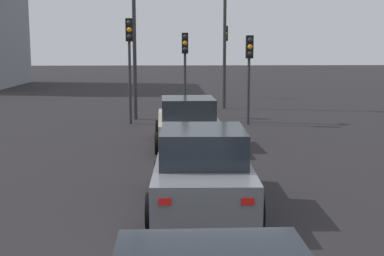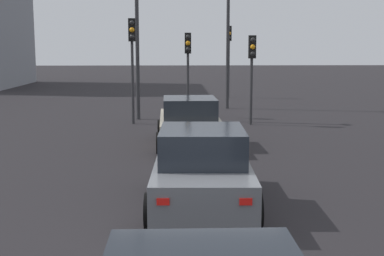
{
  "view_description": "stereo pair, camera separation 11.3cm",
  "coord_description": "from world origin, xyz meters",
  "px_view_note": "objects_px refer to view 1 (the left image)",
  "views": [
    {
      "loc": [
        -8.42,
        0.47,
        3.11
      ],
      "look_at": [
        2.4,
        -0.03,
        1.41
      ],
      "focal_mm": 48.77,
      "sensor_mm": 36.0,
      "label": 1
    },
    {
      "loc": [
        -8.42,
        0.35,
        3.11
      ],
      "look_at": [
        2.4,
        -0.03,
        1.41
      ],
      "focal_mm": 48.77,
      "sensor_mm": 36.0,
      "label": 2
    }
  ],
  "objects_px": {
    "car_beige_lead": "(188,122)",
    "traffic_light_near_left": "(249,61)",
    "traffic_light_near_right": "(225,47)",
    "street_lamp_kerbside": "(225,17)",
    "traffic_light_far_right": "(129,49)",
    "traffic_light_far_left": "(185,57)",
    "car_grey_second": "(202,169)"
  },
  "relations": [
    {
      "from": "car_beige_lead",
      "to": "traffic_light_near_left",
      "type": "bearing_deg",
      "value": -31.9
    },
    {
      "from": "traffic_light_near_right",
      "to": "street_lamp_kerbside",
      "type": "height_order",
      "value": "street_lamp_kerbside"
    },
    {
      "from": "traffic_light_far_right",
      "to": "street_lamp_kerbside",
      "type": "bearing_deg",
      "value": 133.25
    },
    {
      "from": "traffic_light_near_right",
      "to": "traffic_light_far_left",
      "type": "distance_m",
      "value": 9.26
    },
    {
      "from": "traffic_light_near_right",
      "to": "traffic_light_far_right",
      "type": "xyz_separation_m",
      "value": [
        -10.89,
        5.02,
        -0.09
      ]
    },
    {
      "from": "car_beige_lead",
      "to": "traffic_light_far_left",
      "type": "height_order",
      "value": "traffic_light_far_left"
    },
    {
      "from": "car_grey_second",
      "to": "traffic_light_far_right",
      "type": "bearing_deg",
      "value": 12.97
    },
    {
      "from": "traffic_light_near_left",
      "to": "street_lamp_kerbside",
      "type": "bearing_deg",
      "value": -178.4
    },
    {
      "from": "traffic_light_far_right",
      "to": "street_lamp_kerbside",
      "type": "distance_m",
      "value": 7.01
    },
    {
      "from": "traffic_light_far_left",
      "to": "street_lamp_kerbside",
      "type": "bearing_deg",
      "value": 147.7
    },
    {
      "from": "car_beige_lead",
      "to": "traffic_light_far_left",
      "type": "xyz_separation_m",
      "value": [
        6.76,
        -0.14,
        1.94
      ]
    },
    {
      "from": "traffic_light_far_right",
      "to": "car_beige_lead",
      "type": "bearing_deg",
      "value": 17.28
    },
    {
      "from": "traffic_light_near_left",
      "to": "traffic_light_near_right",
      "type": "bearing_deg",
      "value": 176.32
    },
    {
      "from": "traffic_light_far_left",
      "to": "street_lamp_kerbside",
      "type": "height_order",
      "value": "street_lamp_kerbside"
    },
    {
      "from": "traffic_light_near_left",
      "to": "street_lamp_kerbside",
      "type": "xyz_separation_m",
      "value": [
        5.65,
        0.38,
        1.99
      ]
    },
    {
      "from": "traffic_light_near_left",
      "to": "traffic_light_far_left",
      "type": "height_order",
      "value": "traffic_light_far_left"
    },
    {
      "from": "traffic_light_far_left",
      "to": "traffic_light_far_right",
      "type": "distance_m",
      "value": 3.09
    },
    {
      "from": "car_grey_second",
      "to": "traffic_light_far_left",
      "type": "xyz_separation_m",
      "value": [
        13.26,
        -0.1,
        1.92
      ]
    },
    {
      "from": "traffic_light_near_right",
      "to": "street_lamp_kerbside",
      "type": "xyz_separation_m",
      "value": [
        -5.62,
        0.66,
        1.44
      ]
    },
    {
      "from": "street_lamp_kerbside",
      "to": "traffic_light_near_right",
      "type": "bearing_deg",
      "value": -6.69
    },
    {
      "from": "car_beige_lead",
      "to": "street_lamp_kerbside",
      "type": "distance_m",
      "value": 10.91
    },
    {
      "from": "car_beige_lead",
      "to": "traffic_light_far_right",
      "type": "distance_m",
      "value": 5.65
    },
    {
      "from": "traffic_light_far_left",
      "to": "traffic_light_far_right",
      "type": "bearing_deg",
      "value": -47.28
    },
    {
      "from": "traffic_light_near_left",
      "to": "traffic_light_far_left",
      "type": "bearing_deg",
      "value": -136.86
    },
    {
      "from": "car_beige_lead",
      "to": "traffic_light_near_left",
      "type": "height_order",
      "value": "traffic_light_near_left"
    },
    {
      "from": "traffic_light_far_right",
      "to": "traffic_light_near_right",
      "type": "bearing_deg",
      "value": 148.11
    },
    {
      "from": "traffic_light_far_left",
      "to": "car_beige_lead",
      "type": "bearing_deg",
      "value": -0.53
    },
    {
      "from": "car_grey_second",
      "to": "traffic_light_far_right",
      "type": "height_order",
      "value": "traffic_light_far_right"
    },
    {
      "from": "street_lamp_kerbside",
      "to": "traffic_light_far_left",
      "type": "bearing_deg",
      "value": 147.04
    },
    {
      "from": "traffic_light_far_right",
      "to": "street_lamp_kerbside",
      "type": "xyz_separation_m",
      "value": [
        5.27,
        -4.36,
        1.53
      ]
    },
    {
      "from": "traffic_light_near_right",
      "to": "traffic_light_far_left",
      "type": "height_order",
      "value": "traffic_light_near_right"
    },
    {
      "from": "traffic_light_far_left",
      "to": "street_lamp_kerbside",
      "type": "distance_m",
      "value": 4.27
    }
  ]
}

